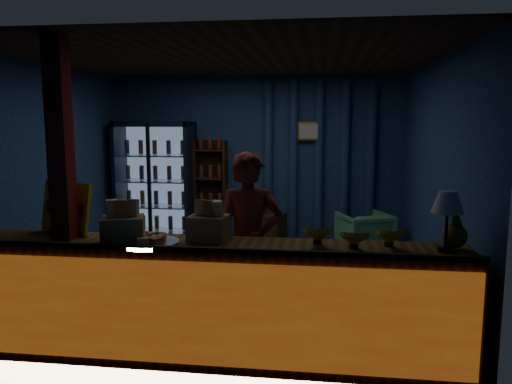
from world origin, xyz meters
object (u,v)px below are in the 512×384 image
Objects in this scene: green_chair at (364,234)px; table_lamp at (448,205)px; shopkeeper at (249,243)px; pastry_tray at (149,241)px.

table_lamp reaches higher than green_chair.
green_chair is at bearing 95.05° from table_lamp.
table_lamp is (1.56, -0.56, 0.49)m from shopkeeper.
pastry_tray is 1.04× the size of table_lamp.
green_chair is 1.42× the size of pastry_tray.
shopkeeper is at bearing 41.40° from pastry_tray.
shopkeeper is 3.59× the size of table_lamp.
shopkeeper reaches higher than green_chair.
shopkeeper reaches higher than table_lamp.
shopkeeper is at bearing 44.17° from green_chair.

